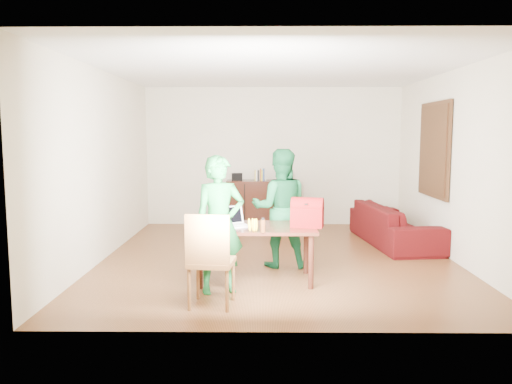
{
  "coord_description": "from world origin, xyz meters",
  "views": [
    {
      "loc": [
        -0.23,
        -7.11,
        1.79
      ],
      "look_at": [
        -0.3,
        -0.93,
        1.07
      ],
      "focal_mm": 35.0,
      "sensor_mm": 36.0,
      "label": 1
    }
  ],
  "objects_px": {
    "bottle": "(263,225)",
    "sofa": "(394,224)",
    "table": "(256,233)",
    "laptop": "(235,223)",
    "person_near": "(220,225)",
    "person_far": "(280,208)",
    "red_bag": "(307,215)",
    "chair": "(211,279)"
  },
  "relations": [
    {
      "from": "person_near",
      "to": "person_far",
      "type": "relative_size",
      "value": 0.98
    },
    {
      "from": "chair",
      "to": "red_bag",
      "type": "relative_size",
      "value": 2.63
    },
    {
      "from": "bottle",
      "to": "red_bag",
      "type": "distance_m",
      "value": 0.65
    },
    {
      "from": "table",
      "to": "sofa",
      "type": "xyz_separation_m",
      "value": [
        2.25,
        2.11,
        -0.28
      ]
    },
    {
      "from": "bottle",
      "to": "person_near",
      "type": "bearing_deg",
      "value": -174.07
    },
    {
      "from": "person_near",
      "to": "sofa",
      "type": "bearing_deg",
      "value": 26.04
    },
    {
      "from": "bottle",
      "to": "table",
      "type": "bearing_deg",
      "value": 102.09
    },
    {
      "from": "table",
      "to": "laptop",
      "type": "bearing_deg",
      "value": -168.6
    },
    {
      "from": "table",
      "to": "person_far",
      "type": "xyz_separation_m",
      "value": [
        0.32,
        0.69,
        0.2
      ]
    },
    {
      "from": "chair",
      "to": "person_far",
      "type": "height_order",
      "value": "person_far"
    },
    {
      "from": "sofa",
      "to": "laptop",
      "type": "bearing_deg",
      "value": 124.45
    },
    {
      "from": "chair",
      "to": "person_near",
      "type": "relative_size",
      "value": 0.64
    },
    {
      "from": "person_near",
      "to": "bottle",
      "type": "relative_size",
      "value": 9.39
    },
    {
      "from": "table",
      "to": "person_far",
      "type": "relative_size",
      "value": 0.91
    },
    {
      "from": "table",
      "to": "sofa",
      "type": "bearing_deg",
      "value": 43.35
    },
    {
      "from": "chair",
      "to": "laptop",
      "type": "relative_size",
      "value": 2.48
    },
    {
      "from": "sofa",
      "to": "chair",
      "type": "bearing_deg",
      "value": 131.92
    },
    {
      "from": "person_near",
      "to": "red_bag",
      "type": "bearing_deg",
      "value": 3.74
    },
    {
      "from": "table",
      "to": "chair",
      "type": "xyz_separation_m",
      "value": [
        -0.45,
        -0.92,
        -0.31
      ]
    },
    {
      "from": "bottle",
      "to": "sofa",
      "type": "bearing_deg",
      "value": 49.22
    },
    {
      "from": "person_near",
      "to": "table",
      "type": "bearing_deg",
      "value": 30.05
    },
    {
      "from": "table",
      "to": "bottle",
      "type": "bearing_deg",
      "value": -77.75
    },
    {
      "from": "chair",
      "to": "red_bag",
      "type": "bearing_deg",
      "value": 45.76
    },
    {
      "from": "chair",
      "to": "person_far",
      "type": "xyz_separation_m",
      "value": [
        0.78,
        1.61,
        0.51
      ]
    },
    {
      "from": "table",
      "to": "laptop",
      "type": "relative_size",
      "value": 3.61
    },
    {
      "from": "chair",
      "to": "sofa",
      "type": "height_order",
      "value": "chair"
    },
    {
      "from": "person_far",
      "to": "table",
      "type": "bearing_deg",
      "value": 65.27
    },
    {
      "from": "table",
      "to": "red_bag",
      "type": "relative_size",
      "value": 3.82
    },
    {
      "from": "laptop",
      "to": "bottle",
      "type": "height_order",
      "value": "laptop"
    },
    {
      "from": "laptop",
      "to": "red_bag",
      "type": "distance_m",
      "value": 0.88
    },
    {
      "from": "sofa",
      "to": "person_far",
      "type": "bearing_deg",
      "value": 120.09
    },
    {
      "from": "laptop",
      "to": "sofa",
      "type": "bearing_deg",
      "value": 15.81
    },
    {
      "from": "chair",
      "to": "person_near",
      "type": "bearing_deg",
      "value": 90.51
    },
    {
      "from": "sofa",
      "to": "red_bag",
      "type": "bearing_deg",
      "value": 136.54
    },
    {
      "from": "bottle",
      "to": "sofa",
      "type": "relative_size",
      "value": 0.08
    },
    {
      "from": "table",
      "to": "chair",
      "type": "height_order",
      "value": "chair"
    },
    {
      "from": "table",
      "to": "person_near",
      "type": "xyz_separation_m",
      "value": [
        -0.4,
        -0.45,
        0.18
      ]
    },
    {
      "from": "sofa",
      "to": "person_near",
      "type": "bearing_deg",
      "value": 127.62
    },
    {
      "from": "bottle",
      "to": "sofa",
      "type": "xyz_separation_m",
      "value": [
        2.16,
        2.51,
        -0.44
      ]
    },
    {
      "from": "person_far",
      "to": "person_near",
      "type": "bearing_deg",
      "value": 57.8
    },
    {
      "from": "chair",
      "to": "sofa",
      "type": "distance_m",
      "value": 4.06
    },
    {
      "from": "table",
      "to": "sofa",
      "type": "height_order",
      "value": "table"
    }
  ]
}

